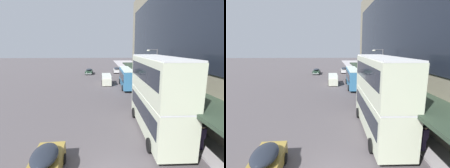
{
  "view_description": "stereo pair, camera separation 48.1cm",
  "coord_description": "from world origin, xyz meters",
  "views": [
    {
      "loc": [
        -0.42,
        -8.05,
        7.0
      ],
      "look_at": [
        1.18,
        19.39,
        1.32
      ],
      "focal_mm": 28.0,
      "sensor_mm": 36.0,
      "label": 1
    },
    {
      "loc": [
        0.06,
        -8.07,
        7.0
      ],
      "look_at": [
        1.18,
        19.39,
        1.32
      ],
      "focal_mm": 28.0,
      "sensor_mm": 36.0,
      "label": 2
    }
  ],
  "objects": [
    {
      "name": "transit_bus_kerbside_front",
      "position": [
        3.99,
        5.5,
        3.42
      ],
      "size": [
        2.75,
        9.54,
        6.36
      ],
      "color": "beige",
      "rests_on": "ground"
    },
    {
      "name": "transit_bus_kerbside_rear",
      "position": [
        4.24,
        22.82,
        1.95
      ],
      "size": [
        2.8,
        9.18,
        3.41
      ],
      "color": "teal",
      "rests_on": "ground"
    },
    {
      "name": "sedan_second_near",
      "position": [
        -3.93,
        39.85,
        0.74
      ],
      "size": [
        1.95,
        4.87,
        1.48
      ],
      "color": "#1E3425",
      "rests_on": "ground"
    },
    {
      "name": "sedan_lead_mid",
      "position": [
        3.84,
        41.88,
        0.8
      ],
      "size": [
        2.13,
        4.7,
        1.64
      ],
      "color": "beige",
      "rests_on": "ground"
    },
    {
      "name": "sedan_trailing_mid",
      "position": [
        -3.54,
        0.37,
        0.82
      ],
      "size": [
        1.91,
        4.52,
        1.69
      ],
      "color": "olive",
      "rests_on": "ground"
    },
    {
      "name": "vw_van",
      "position": [
        0.44,
        25.6,
        1.1
      ],
      "size": [
        1.94,
        4.57,
        1.96
      ],
      "color": "beige",
      "rests_on": "ground"
    },
    {
      "name": "pedestrian_at_kerb",
      "position": [
        6.31,
        2.42,
        1.18
      ],
      "size": [
        0.61,
        0.33,
        1.86
      ],
      "color": "#2C2440",
      "rests_on": "sidewalk_kerb"
    },
    {
      "name": "street_lamp",
      "position": [
        6.74,
        14.97,
        4.07
      ],
      "size": [
        1.5,
        0.28,
        6.72
      ],
      "color": "#4C4C51",
      "rests_on": "sidewalk_kerb"
    }
  ]
}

